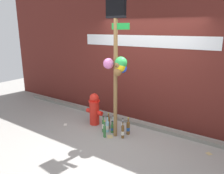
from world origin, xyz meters
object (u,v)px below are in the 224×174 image
bottle_0 (108,126)px  bottle_7 (103,126)px  memorial_post (117,59)px  bottle_6 (123,132)px  bottle_4 (105,130)px  bottle_8 (112,128)px  bottle_1 (109,122)px  bottle_3 (128,128)px  fire_hydrant (94,109)px  bottle_5 (123,128)px  bottle_2 (113,124)px

bottle_0 → bottle_7: size_ratio=0.99×
memorial_post → bottle_6: bearing=4.3°
memorial_post → bottle_7: 1.58m
bottle_4 → memorial_post: bearing=40.7°
bottle_7 → bottle_8: 0.21m
bottle_1 → bottle_3: bottle_3 is taller
bottle_3 → fire_hydrant: bearing=179.9°
bottle_1 → bottle_5: size_ratio=1.08×
bottle_2 → bottle_4: 0.43m
bottle_3 → bottle_6: size_ratio=1.02×
memorial_post → bottle_0: (-0.29, 0.07, -1.55)m
bottle_6 → bottle_7: bearing=179.9°
bottle_3 → bottle_8: bottle_3 is taller
bottle_6 → bottle_8: bottle_6 is taller
memorial_post → bottle_1: bearing=149.1°
bottle_8 → bottle_5: bearing=21.9°
bottle_5 → bottle_7: (-0.40, -0.18, 0.02)m
bottle_1 → bottle_4: (0.17, -0.39, -0.00)m
fire_hydrant → bottle_6: size_ratio=2.05×
fire_hydrant → memorial_post: bearing=-16.5°
bottle_4 → bottle_8: bearing=86.8°
bottle_2 → bottle_6: size_ratio=0.88×
bottle_6 → bottle_7: size_ratio=1.00×
bottle_3 → bottle_6: (-0.00, -0.22, -0.00)m
bottle_6 → bottle_8: (-0.33, 0.09, -0.04)m
fire_hydrant → bottle_6: fire_hydrant is taller
bottle_6 → fire_hydrant: bearing=166.5°
bottle_3 → bottle_5: 0.12m
bottle_3 → bottle_4: (-0.35, -0.41, 0.00)m
memorial_post → bottle_2: size_ratio=8.47×
bottle_0 → bottle_1: bottle_1 is taller
memorial_post → fire_hydrant: (-0.80, 0.24, -1.30)m
bottle_7 → bottle_1: bearing=90.6°
memorial_post → bottle_7: bearing=178.2°
bottle_2 → bottle_7: size_ratio=0.87×
memorial_post → bottle_3: (0.15, 0.24, -1.54)m
fire_hydrant → bottle_1: (0.43, -0.02, -0.24)m
bottle_0 → fire_hydrant: bearing=161.8°
memorial_post → bottle_1: (-0.37, 0.22, -1.53)m
bottle_3 → bottle_0: bearing=-159.7°
bottle_5 → bottle_8: (-0.22, -0.09, -0.03)m
fire_hydrant → bottle_4: 0.77m
fire_hydrant → bottle_7: bearing=-27.5°
bottle_5 → bottle_7: bearing=-156.4°
bottle_4 → bottle_6: bearing=27.8°
memorial_post → bottle_0: bearing=166.4°
bottle_1 → bottle_4: 0.43m
bottle_5 → bottle_6: (0.11, -0.18, 0.01)m
memorial_post → bottle_5: bearing=79.0°
bottle_2 → bottle_3: bottle_3 is taller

